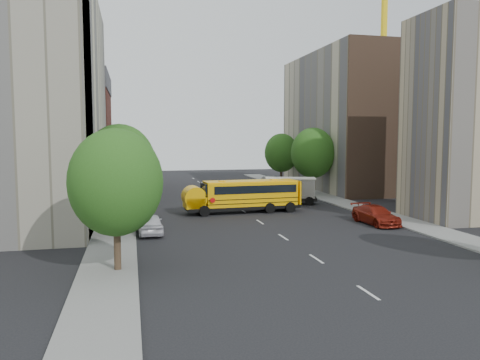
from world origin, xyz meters
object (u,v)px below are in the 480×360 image
object	(u,v)px
street_tree_2	(124,157)
street_tree_4	(313,153)
street_tree_0	(116,182)
safari_truck	(286,190)
street_tree_5	(281,153)
tower_crane	(397,23)
school_bus	(242,194)
street_tree_1	(120,165)
parked_car_0	(150,224)
parked_car_3	(376,215)
parked_car_4	(292,187)
parked_car_1	(138,196)
parked_car_5	(270,182)
parked_car_2	(137,185)

from	to	relation	value
street_tree_2	street_tree_4	bearing A→B (deg)	0.00
street_tree_0	safari_truck	xyz separation A→B (m)	(16.52, 21.63, -3.19)
street_tree_4	street_tree_5	world-z (taller)	street_tree_4
tower_crane	school_bus	size ratio (longest dim) A/B	3.30
street_tree_4	street_tree_0	bearing A→B (deg)	-128.16
street_tree_1	street_tree_2	distance (m)	18.00
school_bus	street_tree_4	bearing A→B (deg)	40.58
street_tree_5	safari_truck	world-z (taller)	street_tree_5
safari_truck	parked_car_0	xyz separation A→B (m)	(-14.49, -12.37, -0.71)
parked_car_3	parked_car_4	distance (m)	22.26
street_tree_2	parked_car_3	size ratio (longest dim) A/B	1.52
tower_crane	street_tree_5	world-z (taller)	tower_crane
parked_car_1	parked_car_5	world-z (taller)	parked_car_5
street_tree_1	parked_car_1	world-z (taller)	street_tree_1
tower_crane	street_tree_1	size ratio (longest dim) A/B	4.52
parked_car_3	parked_car_0	bearing A→B (deg)	176.39
tower_crane	parked_car_0	xyz separation A→B (m)	(-39.22, -32.74, -23.74)
street_tree_2	safari_truck	size ratio (longest dim) A/B	1.14
tower_crane	parked_car_5	distance (m)	32.22
street_tree_4	parked_car_3	bearing A→B (deg)	-96.62
street_tree_0	parked_car_1	size ratio (longest dim) A/B	1.89
tower_crane	street_tree_2	bearing A→B (deg)	-161.25
street_tree_0	school_bus	size ratio (longest dim) A/B	0.68
street_tree_1	safari_truck	bearing A→B (deg)	35.15
safari_truck	street_tree_5	bearing A→B (deg)	90.28
street_tree_5	parked_car_5	world-z (taller)	street_tree_5
street_tree_5	parked_car_2	distance (m)	21.13
tower_crane	parked_car_1	world-z (taller)	tower_crane
street_tree_4	parked_car_2	xyz separation A→B (m)	(-20.60, 9.53, -4.35)
street_tree_1	parked_car_0	size ratio (longest dim) A/B	1.82
street_tree_2	parked_car_4	distance (m)	21.25
parked_car_1	parked_car_5	distance (m)	21.91
parked_car_1	parked_car_0	bearing A→B (deg)	92.24
street_tree_5	street_tree_4	bearing A→B (deg)	-90.00
parked_car_2	parked_car_5	distance (m)	18.41
school_bus	parked_car_1	size ratio (longest dim) A/B	2.76
tower_crane	parked_car_0	distance (m)	56.34
school_bus	parked_car_1	distance (m)	13.09
street_tree_1	street_tree_4	size ratio (longest dim) A/B	0.98
street_tree_4	school_bus	bearing A→B (deg)	-136.19
street_tree_5	street_tree_1	bearing A→B (deg)	-126.25
street_tree_4	parked_car_3	distance (m)	19.58
street_tree_0	parked_car_0	world-z (taller)	street_tree_0
tower_crane	street_tree_0	size ratio (longest dim) A/B	4.82
street_tree_4	parked_car_0	size ratio (longest dim) A/B	1.87
street_tree_5	parked_car_1	xyz separation A→B (m)	(-20.60, -13.69, -4.06)
parked_car_1	parked_car_3	world-z (taller)	parked_car_3
parked_car_5	street_tree_4	bearing A→B (deg)	-77.02
street_tree_4	parked_car_0	distance (m)	27.73
safari_truck	parked_car_3	xyz separation A→B (m)	(3.28, -12.59, -0.71)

